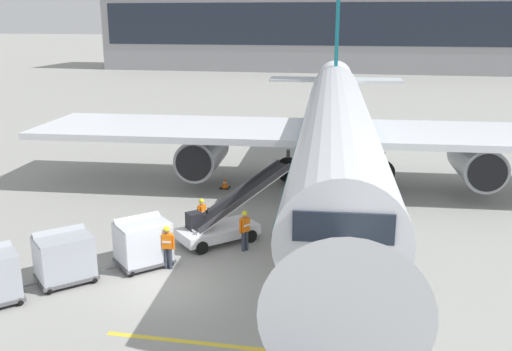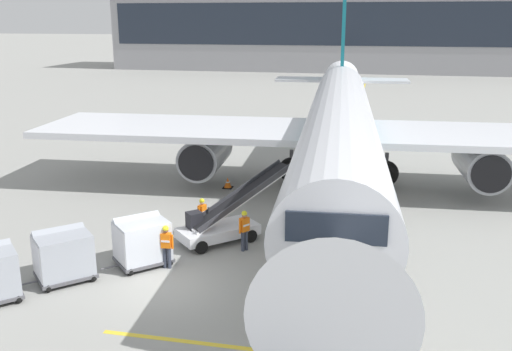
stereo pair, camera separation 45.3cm
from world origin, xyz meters
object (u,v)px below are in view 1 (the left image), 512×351
Objects in this scene: parked_airplane at (337,124)px; baggage_cart_second at (64,256)px; ground_crew_by_carts at (202,215)px; ground_crew_by_loader at (245,228)px; ground_crew_marshaller at (167,245)px; baggage_cart_lead at (142,241)px; safety_cone_engine_keepout at (225,183)px; belt_loader at (223,222)px.

parked_airplane is 17.13× the size of baggage_cart_second.
ground_crew_by_carts is at bearing 54.84° from baggage_cart_second.
ground_crew_marshaller is at bearing -137.84° from ground_crew_by_loader.
baggage_cart_second reaches higher than ground_crew_by_carts.
baggage_cart_lead is 1.08m from ground_crew_marshaller.
baggage_cart_lead is at bearing -119.31° from parked_airplane.
ground_crew_by_loader reaches higher than safety_cone_engine_keepout.
ground_crew_by_loader is 2.82× the size of safety_cone_engine_keepout.
ground_crew_marshaller is at bearing -87.72° from safety_cone_engine_keepout.
parked_airplane is 14.03m from baggage_cart_lead.
belt_loader is at bearing -76.72° from safety_cone_engine_keepout.
ground_crew_by_loader is (3.61, 2.15, -0.00)m from baggage_cart_lead.
belt_loader is 1.10m from ground_crew_by_carts.
baggage_cart_second is at bearing -123.02° from parked_airplane.
belt_loader is at bearing -19.10° from ground_crew_by_carts.
parked_airplane reaches higher than baggage_cart_lead.
parked_airplane reaches higher than ground_crew_by_loader.
parked_airplane is 10.50m from ground_crew_by_carts.
ground_crew_by_loader is at bearing -29.11° from ground_crew_by_carts.
baggage_cart_lead reaches higher than ground_crew_by_carts.
belt_loader is 1.83× the size of baggage_cart_second.
ground_crew_by_carts is at bearing 160.90° from belt_loader.
parked_airplane is 10.35m from belt_loader.
belt_loader is at bearing 50.89° from baggage_cart_lead.
safety_cone_engine_keepout is (0.63, 10.71, -0.70)m from baggage_cart_lead.
ground_crew_by_carts is (-5.33, -8.64, -2.67)m from parked_airplane.
baggage_cart_lead is at bearing 39.42° from baggage_cart_second.
safety_cone_engine_keepout is at bearing 96.07° from ground_crew_by_carts.
belt_loader is (-4.29, -9.00, -2.78)m from parked_airplane.
belt_loader is at bearing 143.29° from ground_crew_by_loader.
ground_crew_by_loader is at bearing 42.16° from ground_crew_marshaller.
ground_crew_by_loader is 2.51m from ground_crew_by_carts.
parked_airplane is 25.03× the size of ground_crew_marshaller.
parked_airplane is 10.69m from ground_crew_by_loader.
ground_crew_marshaller is 2.82× the size of safety_cone_engine_keepout.
ground_crew_by_carts is 7.41m from safety_cone_engine_keepout.
parked_airplane is at bearing 12.02° from safety_cone_engine_keepout.
ground_crew_by_carts is (-2.19, 1.22, 0.00)m from ground_crew_by_loader.
baggage_cart_second reaches higher than safety_cone_engine_keepout.
baggage_cart_second is 1.46× the size of ground_crew_by_carts.
parked_airplane is at bearing 64.97° from ground_crew_marshaller.
parked_airplane reaches higher than baggage_cart_second.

